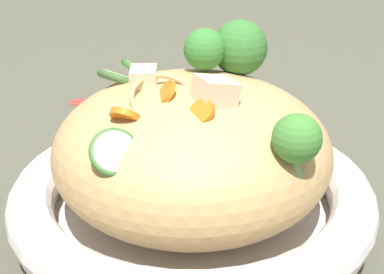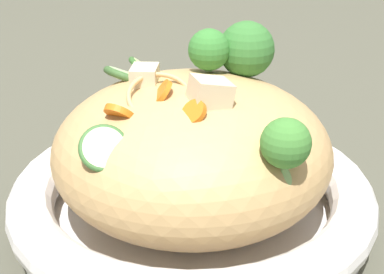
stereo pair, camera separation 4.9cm
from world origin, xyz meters
TOP-DOWN VIEW (x-y plane):
  - ground_plane at (0.00, 0.00)m, footprint 3.00×3.00m
  - serving_bowl at (0.00, 0.00)m, footprint 0.32×0.32m
  - noodle_heap at (-0.00, 0.00)m, footprint 0.24×0.24m
  - broccoli_florets at (-0.00, -0.05)m, footprint 0.19×0.09m
  - carrot_coins at (-0.03, 0.04)m, footprint 0.06×0.07m
  - zucchini_slices at (0.04, 0.04)m, footprint 0.15×0.10m
  - chicken_chunks at (-0.02, 0.01)m, footprint 0.09×0.07m
  - chopsticks_pair at (0.33, -0.10)m, footprint 0.06×0.22m

SIDE VIEW (x-z plane):
  - ground_plane at x=0.00m, z-range 0.00..0.00m
  - chopsticks_pair at x=0.33m, z-range 0.00..0.01m
  - serving_bowl at x=0.00m, z-range 0.00..0.06m
  - noodle_heap at x=0.00m, z-range 0.01..0.15m
  - zucchini_slices at x=0.04m, z-range 0.10..0.15m
  - carrot_coins at x=-0.03m, z-range 0.12..0.15m
  - chicken_chunks at x=-0.02m, z-range 0.13..0.16m
  - broccoli_florets at x=0.00m, z-range 0.11..0.19m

